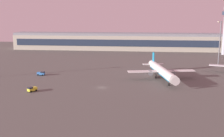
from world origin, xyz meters
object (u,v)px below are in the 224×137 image
airplane_far_stand (162,71)px  apron_light_central (220,41)px  baggage_tractor (41,73)px  cargo_loader (32,89)px

airplane_far_stand → apron_light_central: apron_light_central is taller
baggage_tractor → cargo_loader: same height
airplane_far_stand → baggage_tractor: (-67.05, 2.24, -3.30)m
airplane_far_stand → cargo_loader: 66.54m
baggage_tractor → apron_light_central: size_ratio=0.14×
baggage_tractor → cargo_loader: bearing=18.1°
cargo_loader → apron_light_central: (99.67, 76.16, 15.52)m
cargo_loader → apron_light_central: bearing=-109.0°
apron_light_central → cargo_loader: bearing=-142.6°
airplane_far_stand → baggage_tractor: airplane_far_stand is taller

